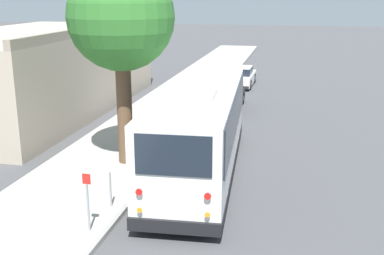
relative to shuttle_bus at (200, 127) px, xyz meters
The scene contains 11 objects.
ground_plane 2.28m from the shuttle_bus, ahead, with size 160.00×160.00×0.00m, color #474749.
sidewalk_slab 4.35m from the shuttle_bus, 69.20° to the left, with size 80.00×4.19×0.15m, color #A3A099.
curb_strip 2.72m from the shuttle_bus, 47.89° to the left, with size 80.00×0.14×0.15m, color gray.
shuttle_bus is the anchor object (origin of this frame).
parked_sedan_black 10.25m from the shuttle_bus, ahead, with size 4.34×1.80×1.33m.
parked_sedan_white 17.24m from the shuttle_bus, ahead, with size 4.32×1.83×1.33m.
street_tree 4.85m from the shuttle_bus, 81.00° to the left, with size 3.75×3.75×7.75m.
sign_post_near 5.44m from the shuttle_bus, 158.44° to the left, with size 0.06×0.22×1.62m.
sign_post_far 4.13m from the shuttle_bus, 150.20° to the left, with size 0.06×0.06×1.07m.
fire_hydrant 6.74m from the shuttle_bus, 16.65° to the left, with size 0.22×0.22×0.81m.
building_backdrop 13.19m from the shuttle_bus, 54.30° to the left, with size 16.43×8.05×4.67m.
Camera 1 is at (-17.19, -3.02, 6.30)m, focal length 45.00 mm.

